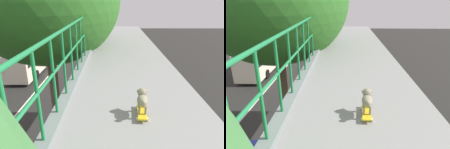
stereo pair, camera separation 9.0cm
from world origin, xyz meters
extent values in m
cylinder|color=#1C7540|center=(-0.25, 2.01, 7.00)|extent=(0.04, 0.04, 1.15)
cylinder|color=#1C7540|center=(-0.25, 2.68, 7.00)|extent=(0.04, 0.04, 1.15)
cylinder|color=#1C7540|center=(-0.25, 3.35, 7.00)|extent=(0.04, 0.04, 1.15)
cylinder|color=#1C7540|center=(-0.25, 4.02, 7.00)|extent=(0.04, 0.04, 1.15)
cylinder|color=#1C7540|center=(-0.25, 4.68, 7.00)|extent=(0.04, 0.04, 1.15)
cylinder|color=#1C7540|center=(-0.25, 5.35, 7.00)|extent=(0.04, 0.04, 1.15)
cylinder|color=#1C7540|center=(-0.25, 6.02, 7.00)|extent=(0.04, 0.04, 1.15)
cylinder|color=#1C7540|center=(-0.25, 6.69, 7.00)|extent=(0.04, 0.04, 1.15)
cylinder|color=#1C7540|center=(-0.25, 7.36, 7.00)|extent=(0.04, 0.04, 1.15)
cylinder|color=#1C7540|center=(-0.25, 8.03, 7.00)|extent=(0.04, 0.04, 1.15)
cylinder|color=#1C7540|center=(-0.25, 8.70, 7.00)|extent=(0.04, 0.04, 1.15)
cylinder|color=#1C7540|center=(-0.25, 9.37, 7.00)|extent=(0.04, 0.04, 1.15)
cylinder|color=#1C7540|center=(-0.25, 10.04, 7.00)|extent=(0.04, 0.04, 1.15)
cylinder|color=#1C7540|center=(-0.25, 10.71, 7.00)|extent=(0.04, 0.04, 1.15)
cylinder|color=#1C7540|center=(-0.25, 11.38, 7.00)|extent=(0.04, 0.04, 1.15)
cylinder|color=#1C7540|center=(-0.25, 12.05, 7.00)|extent=(0.04, 0.04, 1.15)
cylinder|color=#1C7540|center=(-0.25, 12.72, 7.00)|extent=(0.04, 0.04, 1.15)
cylinder|color=#1C7540|center=(-0.25, 13.39, 7.00)|extent=(0.04, 0.04, 1.15)
cube|color=beige|center=(-8.73, 23.67, 1.65)|extent=(2.44, 10.37, 2.74)
cube|color=black|center=(-8.73, 23.67, 2.13)|extent=(2.46, 9.54, 0.70)
cylinder|color=black|center=(-7.55, 27.30, 0.48)|extent=(0.28, 0.96, 0.96)
cylinder|color=black|center=(-9.90, 27.30, 0.48)|extent=(0.28, 0.96, 0.96)
cylinder|color=black|center=(-7.55, 20.82, 0.48)|extent=(0.28, 0.96, 0.96)
cylinder|color=black|center=(-9.90, 20.82, 0.48)|extent=(0.28, 0.96, 0.96)
cylinder|color=brown|center=(-1.94, 8.66, 3.22)|extent=(0.40, 0.40, 6.43)
ellipsoid|color=#306B25|center=(-1.94, 8.66, 7.99)|extent=(5.65, 5.65, 4.81)
cube|color=gold|center=(1.09, 3.44, 6.39)|extent=(0.17, 0.53, 0.02)
cylinder|color=white|center=(1.17, 3.60, 6.35)|extent=(0.03, 0.06, 0.06)
cylinder|color=white|center=(1.02, 3.61, 6.35)|extent=(0.03, 0.06, 0.06)
cylinder|color=white|center=(1.15, 3.26, 6.35)|extent=(0.03, 0.06, 0.06)
cylinder|color=white|center=(1.00, 3.27, 6.35)|extent=(0.03, 0.06, 0.06)
cylinder|color=gray|center=(1.14, 3.55, 6.47)|extent=(0.04, 0.04, 0.14)
cylinder|color=gray|center=(1.04, 3.55, 6.47)|extent=(0.04, 0.04, 0.14)
cylinder|color=gray|center=(1.13, 3.32, 6.47)|extent=(0.04, 0.04, 0.14)
cylinder|color=gray|center=(1.03, 3.33, 6.47)|extent=(0.04, 0.04, 0.14)
ellipsoid|color=gray|center=(1.09, 3.44, 6.58)|extent=(0.19, 0.31, 0.15)
sphere|color=gray|center=(1.09, 3.56, 6.66)|extent=(0.15, 0.15, 0.15)
ellipsoid|color=gray|center=(1.10, 3.63, 6.65)|extent=(0.06, 0.07, 0.04)
sphere|color=gray|center=(1.15, 3.56, 6.67)|extent=(0.06, 0.06, 0.06)
sphere|color=gray|center=(1.04, 3.57, 6.67)|extent=(0.06, 0.06, 0.06)
sphere|color=gray|center=(1.08, 3.28, 6.63)|extent=(0.08, 0.08, 0.08)
camera|label=1|loc=(0.62, 0.57, 8.09)|focal=32.67mm
camera|label=2|loc=(0.71, 0.57, 8.09)|focal=32.67mm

